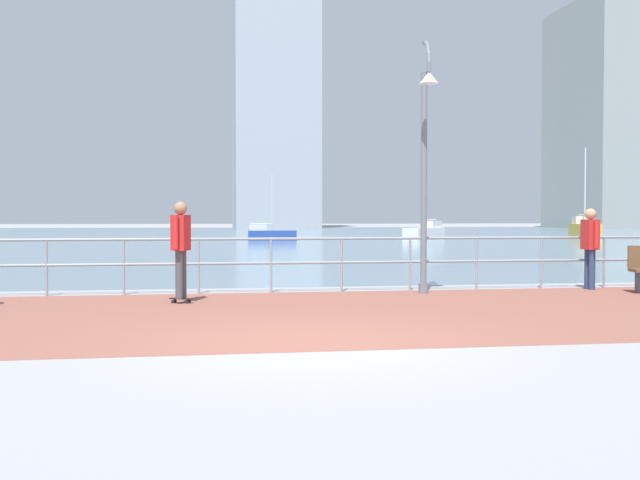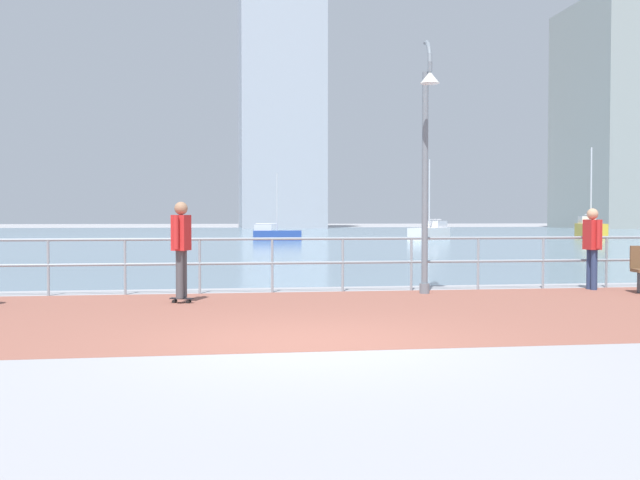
% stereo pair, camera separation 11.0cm
% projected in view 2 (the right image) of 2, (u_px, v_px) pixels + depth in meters
% --- Properties ---
extents(ground, '(220.00, 220.00, 0.00)m').
position_uv_depth(ground, '(231.00, 239.00, 48.19)').
color(ground, '#9E9EA3').
extents(brick_paving, '(28.00, 6.37, 0.01)m').
position_uv_depth(brick_paving, '(289.00, 314.00, 11.20)').
color(brick_paving, '#935647').
rests_on(brick_paving, ground).
extents(harbor_water, '(180.00, 88.00, 0.00)m').
position_uv_depth(harbor_water, '(228.00, 235.00, 58.86)').
color(harbor_water, '#6B899E').
rests_on(harbor_water, ground).
extents(waterfront_railing, '(25.25, 0.06, 1.08)m').
position_uv_depth(waterfront_railing, '(272.00, 255.00, 14.33)').
color(waterfront_railing, '#8C99A3').
rests_on(waterfront_railing, ground).
extents(lamppost, '(0.36, 0.81, 4.85)m').
position_uv_depth(lamppost, '(426.00, 154.00, 13.92)').
color(lamppost, slate).
rests_on(lamppost, ground).
extents(skateboarder, '(0.41, 0.55, 1.74)m').
position_uv_depth(skateboarder, '(181.00, 242.00, 12.58)').
color(skateboarder, black).
rests_on(skateboarder, ground).
extents(bystander, '(0.25, 0.55, 1.65)m').
position_uv_depth(bystander, '(592.00, 242.00, 14.91)').
color(bystander, navy).
rests_on(bystander, ground).
extents(sailboat_navy, '(3.39, 3.41, 5.16)m').
position_uv_depth(sailboat_navy, '(430.00, 232.00, 47.17)').
color(sailboat_navy, white).
rests_on(sailboat_navy, ground).
extents(sailboat_ivory, '(3.02, 1.06, 4.18)m').
position_uv_depth(sailboat_ivory, '(275.00, 234.00, 45.54)').
color(sailboat_ivory, '#284799').
rests_on(sailboat_ivory, ground).
extents(sailboat_yellow, '(2.75, 4.86, 6.52)m').
position_uv_depth(sailboat_yellow, '(590.00, 229.00, 53.44)').
color(sailboat_yellow, gold).
rests_on(sailboat_yellow, ground).
extents(tower_glass, '(10.74, 16.58, 31.68)m').
position_uv_depth(tower_glass, '(615.00, 115.00, 97.33)').
color(tower_glass, '#939993').
rests_on(tower_glass, ground).
extents(tower_steel, '(10.90, 13.63, 49.99)m').
position_uv_depth(tower_steel, '(280.00, 49.00, 98.83)').
color(tower_steel, '#A3A8B2').
rests_on(tower_steel, ground).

